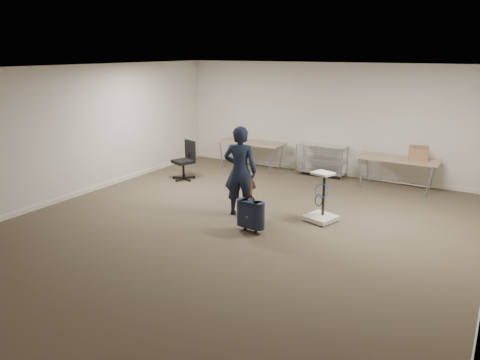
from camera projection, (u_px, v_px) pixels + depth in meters
The scene contains 10 objects.
ground at pixel (237, 228), 8.41m from camera, with size 9.00×9.00×0.00m, color #463A2A.
room_shell at pixel (271, 204), 9.54m from camera, with size 8.00×9.00×9.00m.
folding_table_left at pixel (251, 144), 12.43m from camera, with size 1.80×0.75×0.73m.
folding_table_right at pixel (398, 160), 10.59m from camera, with size 1.80×0.75×0.73m.
wire_shelf at pixel (322, 159), 11.78m from camera, with size 1.22×0.47×0.80m.
person at pixel (240, 171), 8.88m from camera, with size 0.63×0.42×1.74m, color black.
suitcase at pixel (251, 214), 8.16m from camera, with size 0.37×0.24×0.96m.
office_chair at pixel (185, 168), 11.50m from camera, with size 0.58×0.59×0.96m.
equipment_cart at pixel (321, 208), 8.70m from camera, with size 0.64×0.64×0.94m.
cardboard_box at pixel (419, 153), 10.39m from camera, with size 0.40×0.30×0.30m, color brown.
Camera 1 is at (4.00, -6.77, 3.10)m, focal length 35.00 mm.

